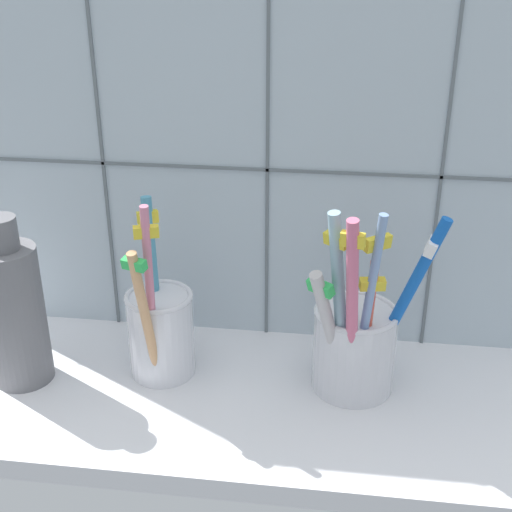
{
  "coord_description": "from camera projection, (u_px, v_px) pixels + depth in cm",
  "views": [
    {
      "loc": [
        6.98,
        -50.6,
        40.41
      ],
      "look_at": [
        0.0,
        2.72,
        14.73
      ],
      "focal_mm": 48.38,
      "sensor_mm": 36.0,
      "label": 1
    }
  ],
  "objects": [
    {
      "name": "tile_wall_back",
      "position": [
        269.0,
        139.0,
        0.65
      ],
      "size": [
        64.0,
        2.2,
        45.0
      ],
      "color": "#B2C1CC",
      "rests_on": "ground"
    },
    {
      "name": "ceramic_vase",
      "position": [
        16.0,
        309.0,
        0.62
      ],
      "size": [
        5.4,
        5.4,
        16.28
      ],
      "color": "slate",
      "rests_on": "counter_slab"
    },
    {
      "name": "toothbrush_cup_right",
      "position": [
        355.0,
        341.0,
        0.61
      ],
      "size": [
        11.49,
        9.65,
        18.77
      ],
      "color": "silver",
      "rests_on": "counter_slab"
    },
    {
      "name": "counter_slab",
      "position": [
        252.0,
        404.0,
        0.63
      ],
      "size": [
        64.0,
        22.0,
        2.0
      ],
      "primitive_type": "cube",
      "color": "silver",
      "rests_on": "ground"
    },
    {
      "name": "toothbrush_cup_left",
      "position": [
        160.0,
        328.0,
        0.64
      ],
      "size": [
        6.32,
        8.51,
        18.4
      ],
      "color": "silver",
      "rests_on": "counter_slab"
    }
  ]
}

